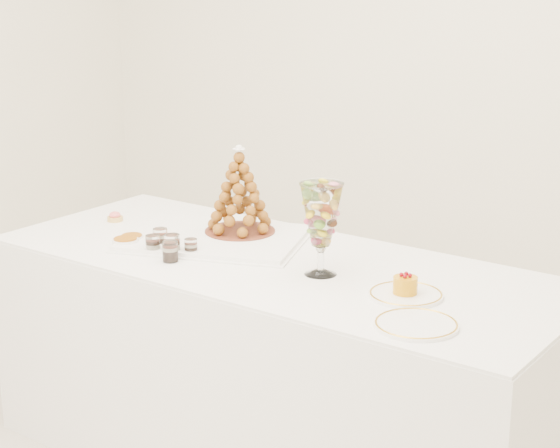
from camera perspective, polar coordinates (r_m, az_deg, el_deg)
The scene contains 15 objects.
buffet_table at distance 3.42m, azimuth -0.24°, elevation -8.58°, with size 2.14×0.94×0.80m.
lace_tray at distance 3.51m, azimuth -3.98°, elevation -0.86°, with size 0.64×0.48×0.02m, color white.
macaron_vase at distance 3.08m, azimuth 2.53°, elevation 0.50°, with size 0.14×0.14×0.31m.
cake_plate at distance 2.96m, azimuth 7.68°, elevation -4.30°, with size 0.23×0.23×0.01m, color white.
spare_plate at distance 2.73m, azimuth 8.30°, elevation -6.10°, with size 0.25×0.25×0.01m, color white.
pink_tart at distance 3.82m, azimuth -10.03°, elevation 0.42°, with size 0.06×0.06×0.04m.
verrine_a at distance 3.44m, azimuth -7.31°, elevation -0.86°, with size 0.05×0.05×0.07m, color white.
verrine_b at distance 3.34m, azimuth -6.59°, elevation -1.28°, with size 0.06×0.06×0.08m, color white.
verrine_c at distance 3.33m, azimuth -5.45°, elevation -1.42°, with size 0.05×0.05×0.06m, color white.
verrine_d at distance 3.37m, azimuth -7.75°, elevation -1.26°, with size 0.05×0.05×0.07m, color white.
verrine_e at distance 3.28m, azimuth -6.71°, elevation -1.67°, with size 0.05×0.05×0.07m, color white.
ramekin_back at distance 3.52m, azimuth -9.01°, elevation -0.92°, with size 0.09×0.09×0.03m, color white.
ramekin_front at distance 3.47m, azimuth -9.40°, elevation -1.14°, with size 0.10×0.10×0.03m, color white.
croquembouche at distance 3.51m, azimuth -2.48°, elevation 2.08°, with size 0.28×0.28×0.33m.
mousse_cake at distance 2.95m, azimuth 7.64°, elevation -3.70°, with size 0.08×0.08×0.07m.
Camera 1 is at (1.76, -2.33, 1.82)m, focal length 60.00 mm.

